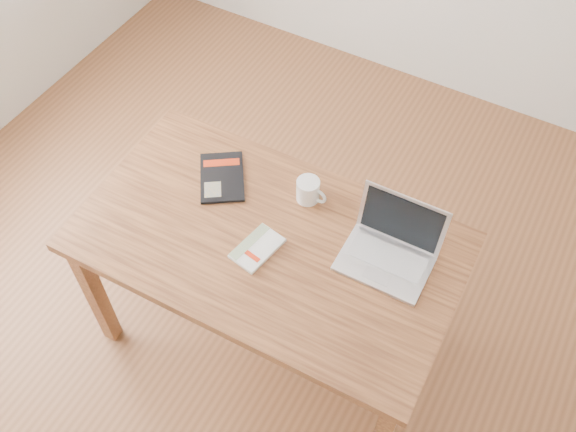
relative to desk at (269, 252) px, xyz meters
The scene contains 6 objects.
room 0.70m from the desk, 164.80° to the right, with size 4.04×4.04×2.70m.
desk is the anchor object (origin of this frame).
white_guidebook 0.11m from the desk, 99.72° to the right, with size 0.15×0.21×0.02m.
black_guidebook 0.36m from the desk, 151.81° to the left, with size 0.28×0.30×0.01m.
laptop 0.46m from the desk, 19.94° to the left, with size 0.32×0.26×0.22m.
coffee_mug 0.28m from the desk, 80.57° to the left, with size 0.13×0.09×0.10m.
Camera 1 is at (0.75, -1.11, 2.66)m, focal length 40.00 mm.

